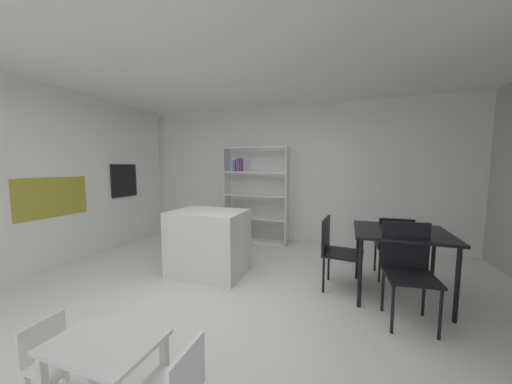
{
  "coord_description": "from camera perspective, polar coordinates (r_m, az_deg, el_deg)",
  "views": [
    {
      "loc": [
        1.31,
        -2.49,
        1.51
      ],
      "look_at": [
        0.09,
        0.96,
        1.15
      ],
      "focal_mm": 18.45,
      "sensor_mm": 36.0,
      "label": 1
    }
  ],
  "objects": [
    {
      "name": "dining_chair_far",
      "position": [
        3.94,
        27.68,
        -9.71
      ],
      "size": [
        0.43,
        0.46,
        0.85
      ],
      "rotation": [
        0.0,
        0.0,
        3.2
      ],
      "color": "black",
      "rests_on": "ground_plane"
    },
    {
      "name": "cabinet_niche_splashback",
      "position": [
        4.87,
        -37.76,
        -0.92
      ],
      "size": [
        0.01,
        1.02,
        0.58
      ],
      "color": "#9E932D",
      "rests_on": "ground_plane"
    },
    {
      "name": "open_bookshelf",
      "position": [
        5.24,
        -0.89,
        -1.22
      ],
      "size": [
        1.29,
        0.31,
        1.87
      ],
      "color": "white",
      "rests_on": "ground_plane"
    },
    {
      "name": "dining_chair_near",
      "position": [
        3.04,
        30.01,
        -13.2
      ],
      "size": [
        0.48,
        0.48,
        0.95
      ],
      "rotation": [
        0.0,
        0.0,
        0.1
      ],
      "color": "black",
      "rests_on": "ground_plane"
    },
    {
      "name": "built_in_oven",
      "position": [
        5.65,
        -26.7,
        2.27
      ],
      "size": [
        0.06,
        0.58,
        0.62
      ],
      "color": "black",
      "rests_on": "ground_plane"
    },
    {
      "name": "ceiling_slab",
      "position": [
        3.06,
        -8.74,
        28.77
      ],
      "size": [
        6.97,
        5.5,
        0.06
      ],
      "color": "white",
      "rests_on": "ground_plane"
    },
    {
      "name": "tall_cabinet_run_left",
      "position": [
        5.07,
        -41.2,
        2.35
      ],
      "size": [
        0.65,
        4.95,
        2.68
      ],
      "primitive_type": "cube",
      "color": "white",
      "rests_on": "ground_plane"
    },
    {
      "name": "ground_plane",
      "position": [
        3.19,
        -7.96,
        -22.65
      ],
      "size": [
        9.59,
        9.59,
        0.0
      ],
      "primitive_type": "plane",
      "color": "silver"
    },
    {
      "name": "back_partition",
      "position": [
        5.37,
        5.29,
        3.81
      ],
      "size": [
        6.97,
        0.06,
        2.68
      ],
      "primitive_type": "cube",
      "color": "white",
      "rests_on": "ground_plane"
    },
    {
      "name": "child_chair_left",
      "position": [
        2.37,
        -37.66,
        -26.42
      ],
      "size": [
        0.3,
        0.3,
        0.52
      ],
      "rotation": [
        0.0,
        0.0,
        1.61
      ],
      "color": "white",
      "rests_on": "ground_plane"
    },
    {
      "name": "dining_chair_island_side",
      "position": [
        3.45,
        16.76,
        -11.25
      ],
      "size": [
        0.49,
        0.49,
        0.87
      ],
      "rotation": [
        0.0,
        0.0,
        1.49
      ],
      "color": "black",
      "rests_on": "ground_plane"
    },
    {
      "name": "dining_table",
      "position": [
        3.44,
        28.87,
        -8.76
      ],
      "size": [
        0.99,
        0.88,
        0.78
      ],
      "color": "black",
      "rests_on": "ground_plane"
    },
    {
      "name": "child_table",
      "position": [
        1.99,
        -29.75,
        -28.35
      ],
      "size": [
        0.61,
        0.43,
        0.51
      ],
      "color": "silver",
      "rests_on": "ground_plane"
    },
    {
      "name": "kitchen_island",
      "position": [
        3.8,
        -10.27,
        -10.69
      ],
      "size": [
        1.01,
        0.72,
        0.89
      ],
      "primitive_type": "cube",
      "color": "white",
      "rests_on": "ground_plane"
    }
  ]
}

